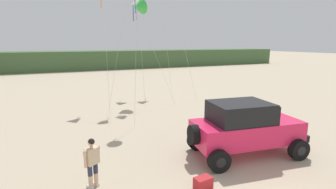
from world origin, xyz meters
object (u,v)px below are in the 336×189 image
cooler_box (203,183)px  kite_purple_stunt (135,2)px  jeep (245,127)px  person_watching (92,160)px  kite_white_parafoil (138,7)px

cooler_box → kite_purple_stunt: size_ratio=0.07×
jeep → person_watching: size_ratio=2.99×
person_watching → cooler_box: bearing=-25.4°
person_watching → kite_purple_stunt: kite_purple_stunt is taller
person_watching → kite_purple_stunt: size_ratio=0.19×
kite_white_parafoil → kite_purple_stunt: (0.72, 3.20, 0.83)m
jeep → cooler_box: (-2.90, -1.47, -1.01)m
cooler_box → kite_white_parafoil: size_ratio=0.07×
person_watching → kite_white_parafoil: bearing=65.0°
kite_white_parafoil → jeep: bearing=-86.8°
person_watching → kite_white_parafoil: kite_white_parafoil is taller
jeep → kite_purple_stunt: size_ratio=0.58×
jeep → kite_white_parafoil: (-0.66, 11.70, 6.03)m
cooler_box → kite_purple_stunt: (2.96, 16.37, 7.87)m
kite_white_parafoil → kite_purple_stunt: 3.38m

